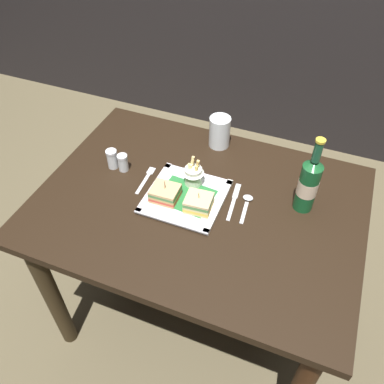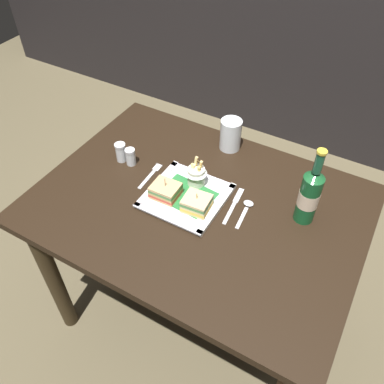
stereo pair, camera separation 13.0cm
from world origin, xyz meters
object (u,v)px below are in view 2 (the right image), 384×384
at_px(sandwich_half_right, 197,203).
at_px(beer_bottle, 309,195).
at_px(square_plate, 186,197).
at_px(sandwich_half_left, 166,191).
at_px(salt_shaker, 121,153).
at_px(fork, 151,174).
at_px(water_glass, 230,136).
at_px(dining_table, 198,225).
at_px(pepper_shaker, 131,158).
at_px(knife, 234,204).
at_px(spoon, 247,207).
at_px(fries_cup, 196,173).

xyz_separation_m(sandwich_half_right, beer_bottle, (0.32, 0.14, 0.07)).
relative_size(square_plate, sandwich_half_left, 2.75).
xyz_separation_m(sandwich_half_right, salt_shaker, (-0.37, 0.09, -0.00)).
distance_m(beer_bottle, fork, 0.56).
relative_size(square_plate, fork, 1.78).
bearing_deg(sandwich_half_right, water_glass, 98.21).
distance_m(dining_table, beer_bottle, 0.41).
xyz_separation_m(beer_bottle, pepper_shaker, (-0.65, -0.06, -0.08)).
xyz_separation_m(sandwich_half_left, knife, (0.22, 0.09, -0.03)).
distance_m(dining_table, spoon, 0.21).
relative_size(salt_shaker, pepper_shaker, 1.12).
height_order(sandwich_half_left, sandwich_half_right, sandwich_half_left).
relative_size(square_plate, fries_cup, 2.27).
bearing_deg(pepper_shaker, water_glass, 44.33).
bearing_deg(water_glass, spoon, -53.98).
bearing_deg(spoon, dining_table, -159.56).
xyz_separation_m(fork, pepper_shaker, (-0.10, 0.01, 0.03)).
height_order(fries_cup, fork, fries_cup).
relative_size(beer_bottle, spoon, 2.15).
bearing_deg(fries_cup, spoon, -3.28).
height_order(knife, salt_shaker, salt_shaker).
bearing_deg(square_plate, fries_cup, 89.98).
bearing_deg(beer_bottle, sandwich_half_left, -161.86).
relative_size(knife, spoon, 1.36).
xyz_separation_m(sandwich_half_right, water_glass, (-0.05, 0.36, 0.02)).
height_order(knife, pepper_shaker, pepper_shaker).
xyz_separation_m(water_glass, knife, (0.15, -0.27, -0.05)).
bearing_deg(beer_bottle, pepper_shaker, -174.94).
distance_m(dining_table, fork, 0.25).
height_order(fries_cup, pepper_shaker, fries_cup).
bearing_deg(pepper_shaker, knife, 0.08).
xyz_separation_m(dining_table, square_plate, (-0.05, -0.00, 0.13)).
bearing_deg(sandwich_half_right, square_plate, 152.88).
height_order(sandwich_half_right, salt_shaker, sandwich_half_right).
xyz_separation_m(dining_table, beer_bottle, (0.33, 0.11, 0.23)).
bearing_deg(salt_shaker, fries_cup, 3.21).
bearing_deg(dining_table, fries_cup, 124.62).
height_order(dining_table, beer_bottle, beer_bottle).
height_order(fork, knife, same).
height_order(sandwich_half_left, spoon, sandwich_half_left).
bearing_deg(dining_table, beer_bottle, 18.15).
height_order(square_plate, fork, square_plate).
distance_m(sandwich_half_left, spoon, 0.28).
relative_size(sandwich_half_right, beer_bottle, 0.33).
distance_m(sandwich_half_left, pepper_shaker, 0.22).
bearing_deg(dining_table, water_glass, 96.86).
height_order(sandwich_half_left, knife, sandwich_half_left).
distance_m(square_plate, sandwich_half_left, 0.07).
bearing_deg(square_plate, knife, 19.74).
bearing_deg(beer_bottle, dining_table, -161.85).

